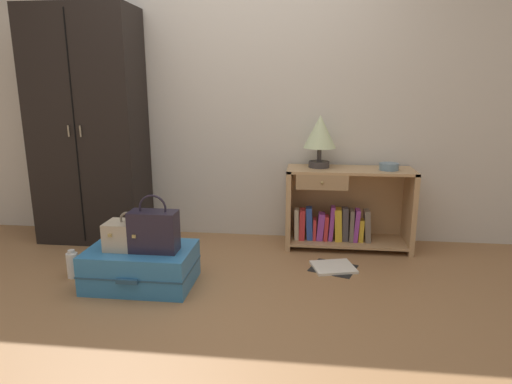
% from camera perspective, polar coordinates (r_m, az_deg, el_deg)
% --- Properties ---
extents(ground_plane, '(9.00, 9.00, 0.00)m').
position_cam_1_polar(ground_plane, '(2.75, -7.47, -15.20)').
color(ground_plane, '#9E7047').
extents(back_wall, '(6.40, 0.10, 2.60)m').
position_cam_1_polar(back_wall, '(3.88, -2.58, 13.27)').
color(back_wall, beige).
rests_on(back_wall, ground_plane).
extents(wardrobe, '(0.89, 0.47, 1.95)m').
position_cam_1_polar(wardrobe, '(4.00, -20.93, 7.73)').
color(wardrobe, black).
rests_on(wardrobe, ground_plane).
extents(bookshelf, '(1.02, 0.39, 0.67)m').
position_cam_1_polar(bookshelf, '(3.73, 11.36, -2.28)').
color(bookshelf, tan).
rests_on(bookshelf, ground_plane).
extents(table_lamp, '(0.27, 0.27, 0.43)m').
position_cam_1_polar(table_lamp, '(3.62, 8.32, 7.48)').
color(table_lamp, '#3D3838').
rests_on(table_lamp, bookshelf).
extents(bowl, '(0.15, 0.15, 0.06)m').
position_cam_1_polar(bowl, '(3.65, 16.91, 3.19)').
color(bowl, slate).
rests_on(bowl, bookshelf).
extents(suitcase_large, '(0.71, 0.49, 0.26)m').
position_cam_1_polar(suitcase_large, '(3.11, -14.70, -9.34)').
color(suitcase_large, teal).
rests_on(suitcase_large, ground_plane).
extents(train_case, '(0.29, 0.21, 0.26)m').
position_cam_1_polar(train_case, '(3.04, -16.25, -5.42)').
color(train_case, '#B7A88E').
rests_on(train_case, suitcase_large).
extents(handbag, '(0.31, 0.15, 0.38)m').
position_cam_1_polar(handbag, '(2.94, -13.15, -4.91)').
color(handbag, '#231E2D').
rests_on(handbag, suitcase_large).
extents(bottle, '(0.08, 0.08, 0.20)m').
position_cam_1_polar(bottle, '(3.39, -22.77, -8.70)').
color(bottle, white).
rests_on(bottle, ground_plane).
extents(open_book_on_floor, '(0.39, 0.36, 0.02)m').
position_cam_1_polar(open_book_on_floor, '(3.35, 10.02, -9.62)').
color(open_book_on_floor, white).
rests_on(open_book_on_floor, ground_plane).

